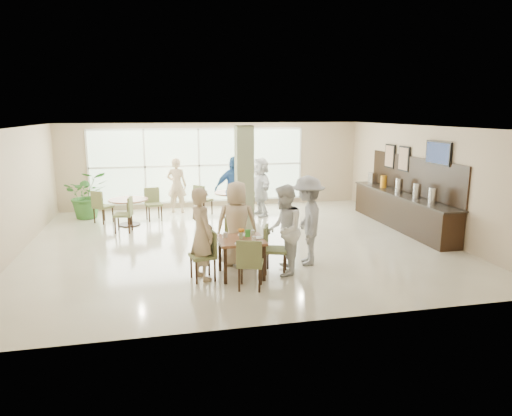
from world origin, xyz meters
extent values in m
plane|color=beige|center=(0.00, 0.00, 0.00)|extent=(10.00, 10.00, 0.00)
plane|color=white|center=(0.00, 0.00, 2.80)|extent=(10.00, 10.00, 0.00)
plane|color=tan|center=(0.00, 4.50, 1.40)|extent=(10.00, 0.00, 10.00)
plane|color=tan|center=(0.00, -4.50, 1.40)|extent=(10.00, 0.00, 10.00)
plane|color=tan|center=(-5.00, 0.00, 1.40)|extent=(0.00, 9.00, 9.00)
plane|color=tan|center=(5.00, 0.00, 1.40)|extent=(0.00, 9.00, 9.00)
plane|color=silver|center=(-0.50, 4.47, 1.40)|extent=(7.00, 0.00, 7.00)
cube|color=#788059|center=(0.40, 1.20, 1.40)|extent=(0.45, 0.45, 2.80)
cube|color=brown|center=(-0.34, -2.33, 0.72)|extent=(0.87, 0.87, 0.05)
cube|color=black|center=(-0.71, -2.69, 0.35)|extent=(0.06, 0.06, 0.70)
cube|color=black|center=(0.03, -2.69, 0.35)|extent=(0.06, 0.06, 0.70)
cube|color=black|center=(-0.71, -1.96, 0.35)|extent=(0.06, 0.06, 0.70)
cube|color=black|center=(0.03, -1.96, 0.35)|extent=(0.06, 0.06, 0.70)
cylinder|color=brown|center=(-2.70, 2.37, 0.73)|extent=(1.09, 1.09, 0.04)
cylinder|color=black|center=(-2.70, 2.37, 0.35)|extent=(0.10, 0.10, 0.71)
cylinder|color=black|center=(-2.70, 2.37, 0.01)|extent=(0.60, 0.60, 0.03)
cylinder|color=brown|center=(0.33, 2.86, 0.73)|extent=(1.07, 1.07, 0.04)
cylinder|color=black|center=(0.33, 2.86, 0.35)|extent=(0.10, 0.10, 0.71)
cylinder|color=black|center=(0.33, 2.86, 0.01)|extent=(0.60, 0.60, 0.03)
cylinder|color=white|center=(-0.62, -2.17, 0.80)|extent=(0.08, 0.08, 0.10)
cylinder|color=white|center=(-0.14, -2.55, 0.80)|extent=(0.08, 0.08, 0.10)
cylinder|color=white|center=(-0.06, -2.10, 0.80)|extent=(0.08, 0.08, 0.10)
cylinder|color=white|center=(-0.42, -2.66, 0.76)|extent=(0.20, 0.20, 0.01)
cylinder|color=white|center=(-0.26, -2.07, 0.76)|extent=(0.20, 0.20, 0.01)
cylinder|color=white|center=(-0.01, -2.36, 0.76)|extent=(0.20, 0.20, 0.01)
cylinder|color=#99B27F|center=(-0.34, -2.33, 0.81)|extent=(0.07, 0.07, 0.12)
sphere|color=orange|center=(-0.31, -2.33, 0.92)|extent=(0.07, 0.07, 0.07)
sphere|color=orange|center=(-0.36, -2.30, 0.92)|extent=(0.07, 0.07, 0.07)
sphere|color=orange|center=(-0.36, -2.35, 0.92)|extent=(0.07, 0.07, 0.07)
cube|color=green|center=(-0.19, -2.23, 0.82)|extent=(0.10, 0.03, 0.15)
cube|color=black|center=(4.68, 0.50, 0.45)|extent=(0.60, 4.60, 0.90)
cube|color=black|center=(4.68, 0.50, 0.92)|extent=(0.64, 4.70, 0.04)
cube|color=black|center=(4.97, 0.50, 1.45)|extent=(0.04, 4.60, 1.00)
cylinder|color=silver|center=(4.68, -0.90, 1.14)|extent=(0.20, 0.20, 0.40)
cylinder|color=silver|center=(4.68, -0.20, 1.14)|extent=(0.20, 0.20, 0.40)
cylinder|color=silver|center=(4.68, 0.70, 1.14)|extent=(0.20, 0.20, 0.40)
cylinder|color=orange|center=(4.68, 1.60, 1.12)|extent=(0.18, 0.18, 0.36)
cube|color=silver|center=(4.68, 2.30, 1.12)|extent=(0.18, 0.30, 0.36)
cube|color=black|center=(4.94, -0.60, 2.15)|extent=(0.06, 1.00, 0.58)
cube|color=#7F99CC|center=(4.92, -0.60, 2.15)|extent=(0.01, 0.92, 0.50)
cube|color=black|center=(4.95, 1.00, 1.85)|extent=(0.04, 0.55, 0.70)
cube|color=brown|center=(4.92, 1.00, 1.85)|extent=(0.01, 0.47, 0.62)
cube|color=black|center=(4.95, 1.80, 1.85)|extent=(0.04, 0.55, 0.70)
cube|color=brown|center=(4.92, 1.80, 1.85)|extent=(0.01, 0.47, 0.62)
imported|color=#36702D|center=(-3.94, 3.57, 0.71)|extent=(1.47, 1.47, 1.42)
imported|color=tan|center=(-1.09, -2.32, 0.89)|extent=(0.64, 0.76, 1.78)
imported|color=tan|center=(-0.30, -1.66, 0.89)|extent=(0.96, 0.67, 1.77)
imported|color=white|center=(0.50, -2.38, 0.89)|extent=(0.90, 1.03, 1.78)
imported|color=#9A9A9C|center=(1.14, -1.90, 0.93)|extent=(0.93, 1.33, 1.87)
imported|color=#3B6DB1|center=(0.25, 2.08, 0.96)|extent=(1.20, 0.78, 1.92)
imported|color=white|center=(1.21, 2.80, 0.90)|extent=(1.00, 1.77, 1.79)
imported|color=tan|center=(-1.28, 3.76, 0.87)|extent=(0.74, 0.61, 1.75)
camera|label=1|loc=(-1.86, -10.66, 3.15)|focal=32.00mm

